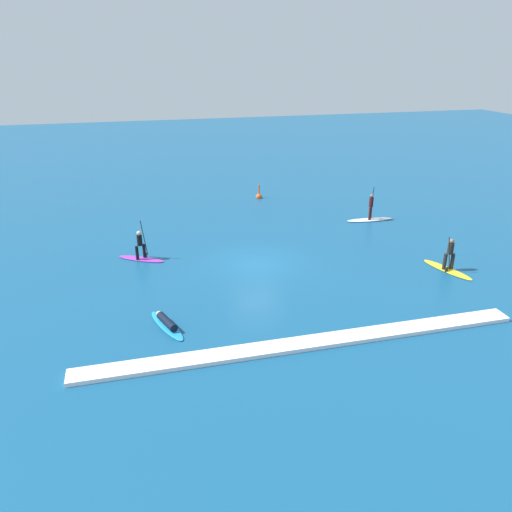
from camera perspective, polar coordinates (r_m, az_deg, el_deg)
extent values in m
plane|color=navy|center=(27.14, 0.00, -0.97)|extent=(120.00, 120.00, 0.00)
ellipsoid|color=#1E8CD1|center=(21.64, -10.23, -7.88)|extent=(1.54, 2.91, 0.09)
cylinder|color=black|center=(21.49, -10.21, -7.45)|extent=(0.79, 1.41, 0.34)
sphere|color=beige|center=(22.13, -11.10, -6.51)|extent=(0.29, 0.29, 0.23)
ellipsoid|color=white|center=(34.97, 12.94, 4.10)|extent=(3.25, 0.91, 0.10)
cylinder|color=#381414|center=(34.67, 12.97, 4.79)|extent=(0.18, 0.18, 0.88)
cylinder|color=#381414|center=(34.98, 13.05, 4.94)|extent=(0.18, 0.18, 0.88)
cylinder|color=#381414|center=(34.60, 13.12, 6.07)|extent=(0.30, 0.30, 0.65)
sphere|color=brown|center=(34.48, 13.19, 6.76)|extent=(0.23, 0.23, 0.22)
cylinder|color=black|center=(34.90, 13.18, 6.05)|extent=(0.07, 0.35, 2.23)
cube|color=black|center=(35.21, 13.03, 4.40)|extent=(0.07, 0.20, 0.32)
ellipsoid|color=purple|center=(28.50, -13.06, -0.31)|extent=(2.69, 1.96, 0.07)
cylinder|color=black|center=(28.24, -13.52, 0.36)|extent=(0.24, 0.24, 0.78)
cylinder|color=black|center=(28.43, -12.74, 0.60)|extent=(0.24, 0.24, 0.78)
cylinder|color=black|center=(28.09, -13.26, 1.77)|extent=(0.39, 0.39, 0.59)
sphere|color=beige|center=(27.94, -13.33, 2.58)|extent=(0.34, 0.34, 0.25)
cylinder|color=black|center=(28.19, -12.76, 2.01)|extent=(0.31, 0.47, 2.21)
cube|color=black|center=(28.58, -12.58, 0.01)|extent=(0.15, 0.20, 0.32)
ellipsoid|color=yellow|center=(28.33, 21.14, -1.47)|extent=(1.56, 3.15, 0.07)
cylinder|color=black|center=(28.07, 20.90, -0.59)|extent=(0.24, 0.24, 0.88)
cylinder|color=black|center=(28.22, 21.65, -0.58)|extent=(0.24, 0.24, 0.88)
cylinder|color=black|center=(27.88, 21.49, 0.80)|extent=(0.39, 0.39, 0.60)
sphere|color=brown|center=(27.74, 21.62, 1.60)|extent=(0.31, 0.31, 0.24)
cylinder|color=black|center=(27.67, 21.35, 0.23)|extent=(0.46, 0.18, 1.93)
cube|color=black|center=(28.02, 21.08, -1.51)|extent=(0.21, 0.12, 0.32)
sphere|color=#E55119|center=(39.27, 0.33, 6.85)|extent=(0.47, 0.47, 0.47)
cylinder|color=#E55119|center=(39.15, 0.34, 7.44)|extent=(0.12, 0.12, 1.08)
cube|color=white|center=(20.16, 5.91, -9.96)|extent=(18.27, 0.90, 0.18)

